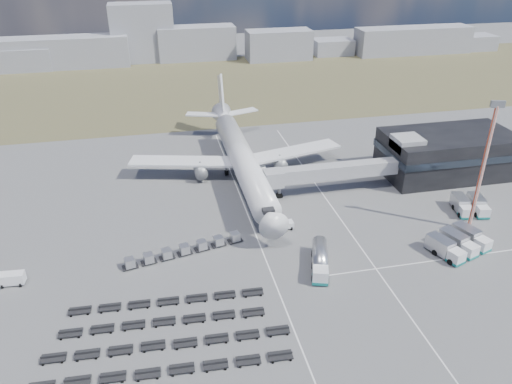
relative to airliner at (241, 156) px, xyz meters
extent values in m
plane|color=#565659|center=(0.00, -32.38, -5.29)|extent=(420.00, 420.00, 0.00)
cube|color=brown|center=(0.00, 77.62, -5.29)|extent=(420.00, 90.00, 0.01)
cube|color=silver|center=(-2.00, -27.38, -5.29)|extent=(0.25, 110.00, 0.01)
cube|color=silver|center=(16.00, -27.38, -5.29)|extent=(0.25, 110.00, 0.01)
cube|color=silver|center=(25.00, -40.38, -5.29)|extent=(40.00, 0.25, 0.01)
cube|color=black|center=(48.00, -8.38, -0.29)|extent=(30.00, 16.00, 10.00)
cube|color=#262D38|center=(48.00, -8.38, 0.91)|extent=(30.40, 16.40, 1.60)
cube|color=#939399|center=(36.00, -10.38, 4.21)|extent=(6.00, 6.00, 3.00)
cube|color=#939399|center=(18.10, -11.88, -0.19)|extent=(29.80, 3.00, 3.00)
cube|color=#939399|center=(4.70, -12.38, -0.19)|extent=(4.00, 3.60, 3.40)
cylinder|color=slate|center=(6.20, -11.88, -2.74)|extent=(0.70, 0.70, 5.10)
cylinder|color=black|center=(6.20, -11.88, -4.84)|extent=(1.40, 0.90, 1.40)
cylinder|color=white|center=(0.00, -2.38, 0.01)|extent=(5.60, 48.00, 5.60)
cone|color=white|center=(0.00, -28.88, 0.01)|extent=(5.60, 5.00, 5.60)
cone|color=white|center=(0.00, 25.62, 0.81)|extent=(5.60, 8.00, 5.60)
cube|color=black|center=(0.00, -26.88, 0.81)|extent=(2.20, 2.00, 0.80)
cube|color=white|center=(-13.00, 2.62, -1.19)|extent=(25.59, 11.38, 0.50)
cube|color=white|center=(13.00, 2.62, -1.19)|extent=(25.59, 11.38, 0.50)
cylinder|color=slate|center=(-9.50, 0.62, -2.89)|extent=(3.00, 5.00, 3.00)
cylinder|color=slate|center=(9.50, 0.62, -2.89)|extent=(3.00, 5.00, 3.00)
cube|color=white|center=(-5.50, 27.62, 1.21)|extent=(9.49, 5.63, 0.35)
cube|color=white|center=(5.50, 27.62, 1.21)|extent=(9.49, 5.63, 0.35)
cube|color=white|center=(0.00, 28.62, 6.51)|extent=(0.50, 9.06, 11.45)
cylinder|color=slate|center=(0.00, -23.38, -4.04)|extent=(0.50, 0.50, 2.50)
cylinder|color=slate|center=(-3.20, 1.62, -4.04)|extent=(0.60, 0.60, 2.50)
cylinder|color=slate|center=(3.20, 1.62, -4.04)|extent=(0.60, 0.60, 2.50)
cylinder|color=black|center=(0.00, -23.38, -4.79)|extent=(0.50, 1.20, 1.20)
cube|color=gray|center=(-51.43, 118.32, 0.96)|extent=(50.87, 12.00, 12.50)
cube|color=gray|center=(-19.62, 122.86, 6.78)|extent=(26.39, 12.00, 24.15)
cube|color=gray|center=(3.31, 121.51, 1.79)|extent=(33.68, 12.00, 14.16)
cube|color=gray|center=(38.62, 113.13, 1.03)|extent=(28.32, 12.00, 12.65)
cube|color=gray|center=(65.35, 117.54, -1.86)|extent=(17.83, 12.00, 6.86)
cube|color=gray|center=(102.60, 111.67, 0.62)|extent=(54.23, 12.00, 11.83)
cube|color=gray|center=(122.97, 112.88, -1.89)|extent=(43.63, 12.00, 6.81)
cube|color=white|center=(5.30, -41.84, -3.75)|extent=(3.21, 3.21, 2.44)
cube|color=#14716D|center=(5.30, -41.84, -4.71)|extent=(3.34, 3.34, 0.53)
cylinder|color=#B9B9BE|center=(6.89, -36.89, -3.27)|extent=(4.97, 8.39, 2.65)
cube|color=slate|center=(6.89, -36.89, -4.50)|extent=(4.87, 8.36, 0.37)
cylinder|color=black|center=(6.40, -38.41, -4.76)|extent=(2.99, 1.96, 1.17)
cube|color=white|center=(4.00, -24.38, -4.55)|extent=(3.34, 1.93, 1.48)
cube|color=white|center=(-44.41, -31.50, -4.20)|extent=(4.18, 2.14, 2.18)
cube|color=white|center=(4.19, -2.91, -3.84)|extent=(3.23, 5.76, 2.54)
cube|color=#14716D|center=(4.19, -2.91, -4.88)|extent=(3.34, 5.87, 0.41)
cube|color=white|center=(30.28, -41.82, -3.93)|extent=(3.04, 2.98, 2.31)
cube|color=#14716D|center=(30.28, -41.82, -4.82)|extent=(3.17, 3.11, 0.47)
cube|color=#B9B9BE|center=(29.07, -38.35, -3.51)|extent=(3.97, 5.39, 2.73)
cube|color=white|center=(33.65, -40.64, -3.93)|extent=(3.04, 2.98, 2.31)
cube|color=#14716D|center=(33.65, -40.64, -4.82)|extent=(3.17, 3.11, 0.47)
cube|color=#B9B9BE|center=(32.44, -37.17, -3.51)|extent=(3.97, 5.39, 2.73)
cube|color=white|center=(37.02, -39.47, -3.93)|extent=(3.04, 2.98, 2.31)
cube|color=#14716D|center=(37.02, -39.47, -4.82)|extent=(3.17, 3.11, 0.47)
cube|color=#B9B9BE|center=(35.81, -36.00, -3.51)|extent=(3.97, 5.39, 2.73)
cube|color=white|center=(40.86, -28.24, -3.98)|extent=(2.71, 2.63, 2.22)
cube|color=#14716D|center=(40.86, -28.24, -4.84)|extent=(2.83, 2.75, 0.45)
cube|color=#B9B9BE|center=(41.55, -24.78, -3.58)|extent=(3.28, 5.02, 2.62)
cube|color=white|center=(44.22, -28.92, -3.98)|extent=(2.71, 2.63, 2.22)
cube|color=#14716D|center=(44.22, -28.92, -4.84)|extent=(2.83, 2.75, 0.45)
cube|color=#B9B9BE|center=(44.91, -25.46, -3.58)|extent=(3.28, 5.02, 2.62)
cube|color=black|center=(-25.49, -31.08, -4.98)|extent=(2.95, 2.17, 0.18)
cube|color=#B9B9BE|center=(-25.49, -31.08, -4.12)|extent=(1.95, 1.95, 1.53)
cube|color=black|center=(-22.30, -30.38, -4.98)|extent=(2.95, 2.17, 0.18)
cube|color=#B9B9BE|center=(-22.30, -30.38, -4.12)|extent=(1.95, 1.95, 1.53)
cube|color=black|center=(-19.10, -29.67, -4.98)|extent=(2.95, 2.17, 0.18)
cube|color=#B9B9BE|center=(-19.10, -29.67, -4.12)|extent=(1.95, 1.95, 1.53)
cube|color=black|center=(-15.90, -28.96, -4.98)|extent=(2.95, 2.17, 0.18)
cube|color=#B9B9BE|center=(-15.90, -28.96, -4.12)|extent=(1.95, 1.95, 1.53)
cube|color=black|center=(-12.71, -28.26, -4.98)|extent=(2.95, 2.17, 0.18)
cube|color=#B9B9BE|center=(-12.71, -28.26, -4.12)|extent=(1.95, 1.95, 1.53)
cube|color=black|center=(-9.51, -27.55, -4.98)|extent=(2.95, 2.17, 0.18)
cube|color=#B9B9BE|center=(-9.51, -27.55, -4.12)|extent=(1.95, 1.95, 1.53)
cube|color=black|center=(-6.31, -26.84, -4.98)|extent=(2.95, 2.17, 0.18)
cube|color=#B9B9BE|center=(-6.31, -26.84, -4.12)|extent=(1.95, 1.95, 1.53)
cube|color=black|center=(-20.91, -55.51, -4.89)|extent=(35.75, 3.32, 0.80)
cube|color=black|center=(-20.69, -50.83, -4.89)|extent=(35.75, 3.32, 0.80)
cube|color=black|center=(-20.47, -46.15, -4.89)|extent=(31.29, 3.11, 0.80)
cube|color=black|center=(-20.26, -41.47, -4.89)|extent=(31.29, 3.11, 0.80)
cylinder|color=#CF4221|center=(39.17, -32.17, 7.21)|extent=(0.70, 0.70, 25.01)
cube|color=slate|center=(39.17, -32.17, 20.02)|extent=(2.47, 1.29, 1.20)
cube|color=#565659|center=(39.17, -32.17, -5.14)|extent=(2.00, 2.00, 0.30)
camera|label=1|loc=(-19.19, -104.14, 46.88)|focal=35.00mm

